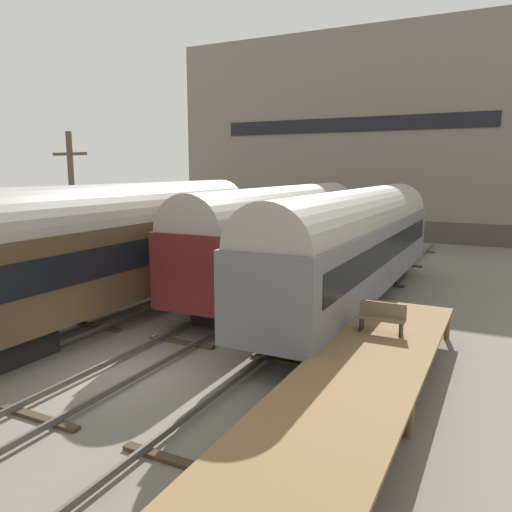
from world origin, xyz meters
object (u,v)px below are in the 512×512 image
(train_car_maroon, at_px, (280,233))
(train_car_grey, at_px, (356,241))
(bench, at_px, (382,317))
(utility_pole, at_px, (74,220))
(train_car_brown, at_px, (121,242))

(train_car_maroon, relative_size, train_car_grey, 0.87)
(bench, relative_size, utility_pole, 0.19)
(utility_pole, bearing_deg, train_car_grey, 29.37)
(train_car_maroon, bearing_deg, bench, -47.53)
(train_car_grey, height_order, utility_pole, utility_pole)
(bench, bearing_deg, train_car_grey, 112.48)
(train_car_brown, height_order, bench, train_car_brown)
(train_car_maroon, distance_m, bench, 9.94)
(train_car_maroon, relative_size, train_car_brown, 0.99)
(train_car_maroon, distance_m, train_car_grey, 4.20)
(train_car_grey, bearing_deg, train_car_brown, -145.39)
(train_car_maroon, distance_m, utility_pole, 9.40)
(train_car_maroon, height_order, train_car_brown, train_car_brown)
(train_car_maroon, relative_size, utility_pole, 2.15)
(train_car_brown, bearing_deg, train_car_grey, 34.61)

